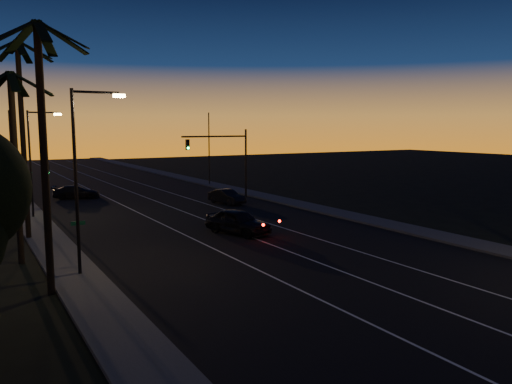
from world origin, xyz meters
TOP-DOWN VIEW (x-y plane):
  - road at (0.00, 30.00)m, footprint 20.00×170.00m
  - sidewalk_left at (-11.20, 30.00)m, footprint 2.40×170.00m
  - sidewalk_right at (11.20, 30.00)m, footprint 2.40×170.00m
  - lane_stripe_left at (-3.00, 30.00)m, footprint 0.12×160.00m
  - lane_stripe_mid at (0.50, 30.00)m, footprint 0.12×160.00m
  - lane_stripe_right at (4.00, 30.00)m, footprint 0.12×160.00m
  - palm_near at (-12.60, 18.00)m, footprint 4.25×4.16m
  - palm_mid at (-13.20, 24.00)m, footprint 4.25×4.16m
  - palm_far at (-12.20, 30.00)m, footprint 4.25×4.16m
  - streetlight_left_near at (-10.70, 20.00)m, footprint 2.55×0.26m
  - streetlight_left_far at (-10.69, 38.00)m, footprint 2.55×0.26m
  - street_sign at (-10.80, 21.00)m, footprint 0.70×0.06m
  - signal_mast at (7.14, 39.99)m, footprint 7.10×0.41m
  - signal_post at (-9.50, 39.98)m, footprint 0.28×0.37m
  - far_pole_left at (-11.00, 55.00)m, footprint 0.14×0.14m
  - far_pole_right at (11.00, 52.00)m, footprint 0.14×0.14m
  - lead_car at (0.29, 24.75)m, footprint 3.58×5.75m
  - right_car at (5.72, 37.00)m, footprint 2.25×4.33m
  - cross_car at (-5.82, 47.89)m, footprint 4.93×3.18m

SIDE VIEW (x-z plane):
  - road at x=0.00m, z-range 0.00..0.01m
  - lane_stripe_left at x=-3.00m, z-range 0.01..0.02m
  - lane_stripe_mid at x=0.50m, z-range 0.01..0.02m
  - lane_stripe_right at x=4.00m, z-range 0.01..0.02m
  - sidewalk_left at x=-11.20m, z-range 0.00..0.16m
  - sidewalk_right at x=11.20m, z-range 0.00..0.16m
  - cross_car at x=-5.82m, z-range 0.01..1.34m
  - right_car at x=5.72m, z-range 0.01..1.37m
  - lead_car at x=0.29m, z-range 0.01..1.68m
  - street_sign at x=-10.80m, z-range 0.36..2.96m
  - signal_post at x=-9.50m, z-range 0.79..4.99m
  - far_pole_left at x=-11.00m, z-range 0.00..9.00m
  - far_pole_right at x=11.00m, z-range 0.00..9.00m
  - signal_mast at x=7.14m, z-range 1.28..8.28m
  - streetlight_left_far at x=-10.69m, z-range 0.81..9.31m
  - streetlight_left_near at x=-10.70m, z-range 0.82..9.82m
  - palm_mid at x=-13.20m, z-range 1.24..11.27m
  - palm_near at x=-12.60m, z-range 1.31..12.84m
  - palm_far at x=-12.20m, z-range 1.35..13.88m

